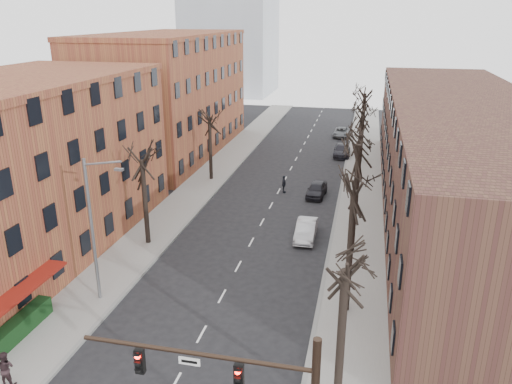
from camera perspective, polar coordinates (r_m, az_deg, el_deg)
The scene contains 21 objects.
sidewalk_left at distance 54.01m, azimuth -5.21°, elevation 1.83°, with size 4.00×90.00×0.15m, color gray.
sidewalk_right at distance 51.60m, azimuth 11.98°, elevation 0.61°, with size 4.00×90.00×0.15m, color gray.
building_left_near at distance 38.99m, azimuth -25.99°, elevation 1.94°, with size 12.00×26.00×12.00m, color brown.
building_left_far at distance 63.38m, azimuth -9.93°, elevation 10.71°, with size 12.00×28.00×14.00m, color brown.
building_right at distance 46.10m, azimuth 22.26°, elevation 3.68°, with size 12.00×50.00×10.00m, color #4F3225.
awning_left at distance 31.16m, azimuth -24.68°, elevation -14.44°, with size 1.20×7.00×0.15m, color maroon.
hedge at distance 30.24m, azimuth -26.15°, elevation -14.31°, with size 0.80×6.00×1.00m, color #133716.
tree_right_b at distance 30.73m, azimuth 10.21°, elevation -13.25°, with size 5.20×5.20×10.80m, color black, non-canonical shape.
tree_right_c at distance 37.72m, azimuth 10.85°, elevation -6.73°, with size 5.20×5.20×11.60m, color black, non-canonical shape.
tree_right_d at distance 45.05m, azimuth 11.27°, elevation -2.28°, with size 5.20×5.20×10.00m, color black, non-canonical shape.
tree_right_e at distance 52.57m, azimuth 11.57°, elevation 0.91°, with size 5.20×5.20×10.80m, color black, non-canonical shape.
tree_right_f at distance 60.22m, azimuth 11.79°, elevation 3.29°, with size 5.20×5.20×11.60m, color black, non-canonical shape.
tree_left_a at distance 39.16m, azimuth -12.18°, elevation -5.80°, with size 5.20×5.20×9.50m, color black, non-canonical shape.
tree_left_b at distance 53.01m, azimuth -5.12°, elevation 1.40°, with size 5.20×5.20×9.50m, color black, non-canonical shape.
streetlight at distance 30.47m, azimuth -18.02°, elevation -3.59°, with size 2.45×0.22×9.03m.
silver_sedan at distance 39.10m, azimuth 5.73°, elevation -4.34°, with size 1.48×4.26×1.40m, color #AFB1B6.
parked_car_near at distance 48.19m, azimuth 6.95°, elevation 0.30°, with size 1.62×4.04×1.38m, color black.
parked_car_mid at distance 62.56m, azimuth 9.79°, elevation 4.70°, with size 1.96×4.82×1.40m, color black.
parked_car_far at distance 72.77m, azimuth 9.73°, elevation 6.75°, with size 2.09×4.54×1.26m, color #55585C.
pedestrian_b at distance 27.18m, azimuth -26.74°, elevation -17.56°, with size 0.85×0.66×1.76m, color black.
pedestrian_crossing at distance 48.80m, azimuth 3.21°, elevation 0.89°, with size 1.01×0.42×1.73m, color black.
Camera 1 is at (7.96, -13.90, 16.54)m, focal length 35.00 mm.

